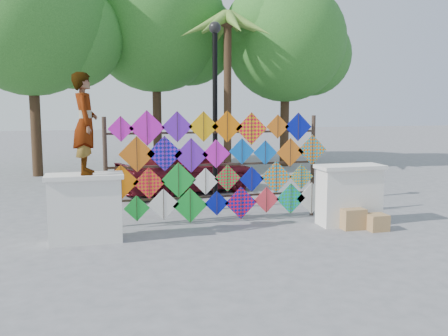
% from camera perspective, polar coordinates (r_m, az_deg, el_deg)
% --- Properties ---
extents(ground, '(80.00, 80.00, 0.00)m').
position_cam_1_polar(ground, '(10.25, -0.03, -7.10)').
color(ground, gray).
rests_on(ground, ground).
extents(parapet_left, '(1.40, 0.65, 1.28)m').
position_cam_1_polar(parapet_left, '(9.61, -15.56, -4.39)').
color(parapet_left, white).
rests_on(parapet_left, ground).
extents(parapet_right, '(1.40, 0.65, 1.28)m').
position_cam_1_polar(parapet_right, '(10.91, 14.12, -2.94)').
color(parapet_right, white).
rests_on(parapet_right, ground).
extents(kite_rack, '(4.94, 0.24, 2.43)m').
position_cam_1_polar(kite_rack, '(10.73, -0.71, 0.18)').
color(kite_rack, '#31231B').
rests_on(kite_rack, ground).
extents(tree_west, '(5.85, 5.20, 8.01)m').
position_cam_1_polar(tree_west, '(18.95, -20.91, 15.48)').
color(tree_west, '#3F2C1B').
rests_on(tree_west, ground).
extents(tree_mid, '(6.30, 5.60, 8.61)m').
position_cam_1_polar(tree_mid, '(21.05, -7.54, 16.12)').
color(tree_mid, '#3F2C1B').
rests_on(tree_mid, ground).
extents(tree_east, '(5.40, 4.80, 7.42)m').
position_cam_1_polar(tree_east, '(20.72, 7.28, 14.07)').
color(tree_east, '#3F2C1B').
rests_on(tree_east, ground).
extents(palm_tree, '(3.62, 3.62, 5.83)m').
position_cam_1_polar(palm_tree, '(18.38, 0.42, 14.88)').
color(palm_tree, '#3F2C1B').
rests_on(palm_tree, ground).
extents(vendor_woman, '(0.45, 0.68, 1.85)m').
position_cam_1_polar(vendor_woman, '(9.42, -15.59, 4.91)').
color(vendor_woman, '#99999E').
rests_on(vendor_woman, parapet_left).
extents(sedan, '(4.37, 2.94, 1.38)m').
position_cam_1_polar(sedan, '(14.28, -4.28, -0.16)').
color(sedan, '#510E16').
rests_on(sedan, ground).
extents(lamppost, '(0.28, 0.28, 4.46)m').
position_cam_1_polar(lamppost, '(11.94, -1.04, 8.00)').
color(lamppost, black).
rests_on(lamppost, ground).
extents(cardboard_box_near, '(0.48, 0.43, 0.43)m').
position_cam_1_polar(cardboard_box_near, '(10.66, 14.38, -5.59)').
color(cardboard_box_near, '#AF7954').
rests_on(cardboard_box_near, ground).
extents(cardboard_box_far, '(0.40, 0.36, 0.33)m').
position_cam_1_polar(cardboard_box_far, '(10.66, 17.08, -5.95)').
color(cardboard_box_far, '#AF7954').
rests_on(cardboard_box_far, ground).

